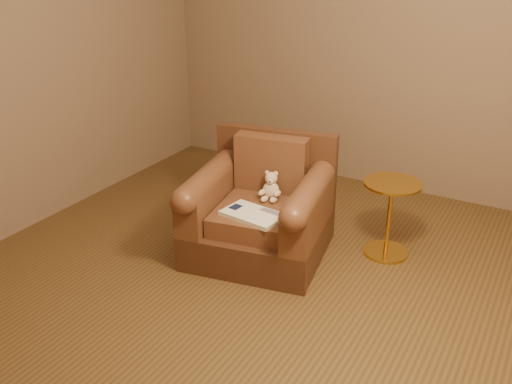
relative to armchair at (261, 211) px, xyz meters
The scene contains 6 objects.
floor 0.59m from the armchair, 58.74° to the right, with size 4.00×4.00×0.00m, color brown.
room 1.49m from the armchair, 58.74° to the right, with size 4.02×4.02×2.71m.
armchair is the anchor object (origin of this frame).
teddy_bear 0.17m from the armchair, 69.52° to the left, with size 0.15×0.17×0.20m.
guidebook 0.26m from the armchair, 74.04° to the right, with size 0.42×0.29×0.03m.
side_table 0.89m from the armchair, 26.47° to the left, with size 0.39×0.39×0.55m.
Camera 1 is at (1.47, -2.69, 2.05)m, focal length 40.00 mm.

